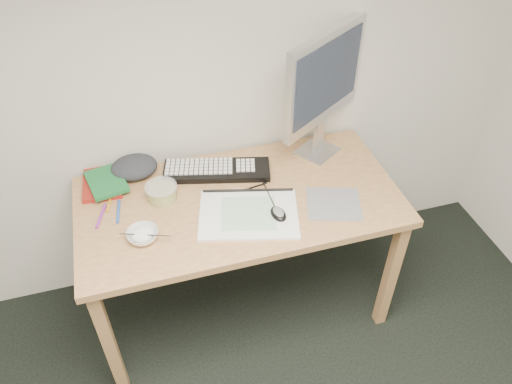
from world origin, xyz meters
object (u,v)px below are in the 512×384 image
desk (240,212)px  monitor (324,82)px  keyboard (217,170)px  sketchpad (249,214)px  rice_bowl (143,235)px

desk → monitor: (0.45, 0.22, 0.46)m
keyboard → monitor: (0.50, 0.02, 0.37)m
keyboard → sketchpad: bearing=-64.2°
sketchpad → keyboard: (-0.06, 0.31, 0.01)m
keyboard → desk: bearing=-60.9°
sketchpad → keyboard: bearing=116.3°
keyboard → rice_bowl: (-0.38, -0.32, 0.01)m
sketchpad → monitor: (0.44, 0.33, 0.38)m
desk → keyboard: bearing=105.0°
sketchpad → desk: bearing=110.1°
keyboard → rice_bowl: rice_bowl is taller
keyboard → rice_bowl: size_ratio=3.84×
rice_bowl → keyboard: bearing=40.8°
keyboard → rice_bowl: bearing=-125.1°
desk → sketchpad: (0.01, -0.11, 0.09)m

